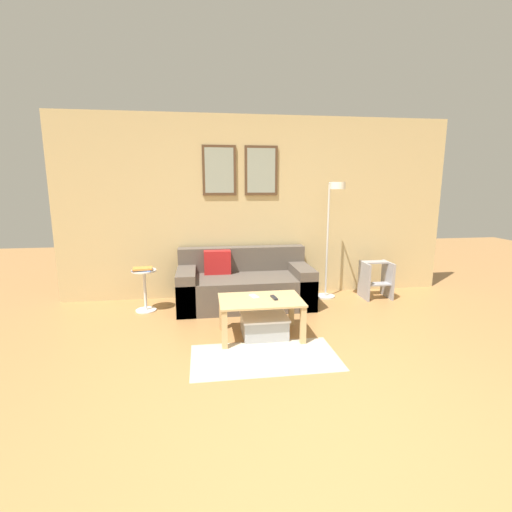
{
  "coord_description": "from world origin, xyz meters",
  "views": [
    {
      "loc": [
        -0.82,
        -2.03,
        1.63
      ],
      "look_at": [
        -0.25,
        1.87,
        0.85
      ],
      "focal_mm": 26.0,
      "sensor_mm": 36.0,
      "label": 1
    }
  ],
  "objects_px": {
    "coffee_table": "(261,306)",
    "storage_bin": "(264,325)",
    "side_table": "(145,287)",
    "book_stack": "(143,269)",
    "floor_lamp": "(333,224)",
    "cell_phone": "(254,296)",
    "remote_control": "(274,298)",
    "step_stool": "(376,279)",
    "couch": "(244,285)"
  },
  "relations": [
    {
      "from": "floor_lamp",
      "to": "side_table",
      "type": "xyz_separation_m",
      "value": [
        -2.5,
        -0.06,
        -0.76
      ]
    },
    {
      "from": "book_stack",
      "to": "cell_phone",
      "type": "distance_m",
      "value": 1.58
    },
    {
      "from": "step_stool",
      "to": "couch",
      "type": "bearing_deg",
      "value": -179.49
    },
    {
      "from": "floor_lamp",
      "to": "couch",
      "type": "bearing_deg",
      "value": 178.95
    },
    {
      "from": "book_stack",
      "to": "storage_bin",
      "type": "bearing_deg",
      "value": -34.87
    },
    {
      "from": "step_stool",
      "to": "floor_lamp",
      "type": "bearing_deg",
      "value": -176.8
    },
    {
      "from": "cell_phone",
      "to": "step_stool",
      "type": "relative_size",
      "value": 0.27
    },
    {
      "from": "side_table",
      "to": "remote_control",
      "type": "distance_m",
      "value": 1.81
    },
    {
      "from": "cell_phone",
      "to": "book_stack",
      "type": "bearing_deg",
      "value": 128.09
    },
    {
      "from": "coffee_table",
      "to": "step_stool",
      "type": "height_order",
      "value": "step_stool"
    },
    {
      "from": "couch",
      "to": "storage_bin",
      "type": "xyz_separation_m",
      "value": [
        0.09,
        -1.08,
        -0.15
      ]
    },
    {
      "from": "book_stack",
      "to": "step_stool",
      "type": "distance_m",
      "value": 3.22
    },
    {
      "from": "book_stack",
      "to": "step_stool",
      "type": "bearing_deg",
      "value": 2.23
    },
    {
      "from": "storage_bin",
      "to": "cell_phone",
      "type": "relative_size",
      "value": 3.52
    },
    {
      "from": "side_table",
      "to": "remote_control",
      "type": "xyz_separation_m",
      "value": [
        1.49,
        -1.01,
        0.1
      ]
    },
    {
      "from": "coffee_table",
      "to": "cell_phone",
      "type": "height_order",
      "value": "cell_phone"
    },
    {
      "from": "couch",
      "to": "storage_bin",
      "type": "bearing_deg",
      "value": -85.12
    },
    {
      "from": "book_stack",
      "to": "coffee_table",
      "type": "bearing_deg",
      "value": -36.1
    },
    {
      "from": "floor_lamp",
      "to": "cell_phone",
      "type": "height_order",
      "value": "floor_lamp"
    },
    {
      "from": "cell_phone",
      "to": "side_table",
      "type": "bearing_deg",
      "value": 127.11
    },
    {
      "from": "step_stool",
      "to": "book_stack",
      "type": "bearing_deg",
      "value": -177.77
    },
    {
      "from": "storage_bin",
      "to": "side_table",
      "type": "relative_size",
      "value": 0.91
    },
    {
      "from": "storage_bin",
      "to": "side_table",
      "type": "bearing_deg",
      "value": 144.22
    },
    {
      "from": "storage_bin",
      "to": "step_stool",
      "type": "height_order",
      "value": "step_stool"
    },
    {
      "from": "coffee_table",
      "to": "storage_bin",
      "type": "bearing_deg",
      "value": 21.5
    },
    {
      "from": "couch",
      "to": "remote_control",
      "type": "bearing_deg",
      "value": -79.74
    },
    {
      "from": "coffee_table",
      "to": "book_stack",
      "type": "bearing_deg",
      "value": 143.9
    },
    {
      "from": "remote_control",
      "to": "floor_lamp",
      "type": "bearing_deg",
      "value": 39.15
    },
    {
      "from": "couch",
      "to": "cell_phone",
      "type": "distance_m",
      "value": 1.01
    },
    {
      "from": "book_stack",
      "to": "side_table",
      "type": "bearing_deg",
      "value": 67.07
    },
    {
      "from": "floor_lamp",
      "to": "remote_control",
      "type": "bearing_deg",
      "value": -133.25
    },
    {
      "from": "couch",
      "to": "book_stack",
      "type": "xyz_separation_m",
      "value": [
        -1.3,
        -0.11,
        0.29
      ]
    },
    {
      "from": "side_table",
      "to": "book_stack",
      "type": "bearing_deg",
      "value": -112.93
    },
    {
      "from": "book_stack",
      "to": "cell_phone",
      "type": "height_order",
      "value": "book_stack"
    },
    {
      "from": "side_table",
      "to": "remote_control",
      "type": "relative_size",
      "value": 3.62
    },
    {
      "from": "storage_bin",
      "to": "floor_lamp",
      "type": "height_order",
      "value": "floor_lamp"
    },
    {
      "from": "storage_bin",
      "to": "side_table",
      "type": "distance_m",
      "value": 1.72
    },
    {
      "from": "remote_control",
      "to": "side_table",
      "type": "bearing_deg",
      "value": 138.16
    },
    {
      "from": "storage_bin",
      "to": "book_stack",
      "type": "xyz_separation_m",
      "value": [
        -1.39,
        0.97,
        0.45
      ]
    },
    {
      "from": "couch",
      "to": "step_stool",
      "type": "distance_m",
      "value": 1.91
    },
    {
      "from": "storage_bin",
      "to": "cell_phone",
      "type": "height_order",
      "value": "cell_phone"
    },
    {
      "from": "couch",
      "to": "remote_control",
      "type": "height_order",
      "value": "couch"
    },
    {
      "from": "floor_lamp",
      "to": "cell_phone",
      "type": "distance_m",
      "value": 1.69
    },
    {
      "from": "couch",
      "to": "coffee_table",
      "type": "distance_m",
      "value": 1.1
    },
    {
      "from": "coffee_table",
      "to": "step_stool",
      "type": "relative_size",
      "value": 1.69
    },
    {
      "from": "coffee_table",
      "to": "cell_phone",
      "type": "bearing_deg",
      "value": 119.5
    },
    {
      "from": "side_table",
      "to": "coffee_table",
      "type": "bearing_deg",
      "value": -37.02
    },
    {
      "from": "side_table",
      "to": "step_stool",
      "type": "distance_m",
      "value": 3.2
    },
    {
      "from": "book_stack",
      "to": "step_stool",
      "type": "height_order",
      "value": "book_stack"
    },
    {
      "from": "book_stack",
      "to": "cell_phone",
      "type": "xyz_separation_m",
      "value": [
        1.3,
        -0.89,
        -0.14
      ]
    }
  ]
}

